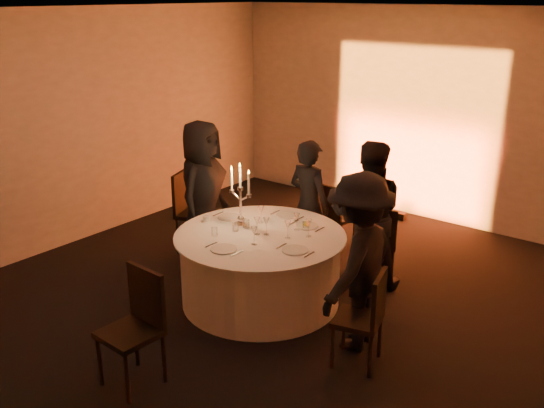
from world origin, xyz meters
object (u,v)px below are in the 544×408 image
Objects in this scene: guest_back_right at (368,215)px; chair_back_left at (333,214)px; chair_back_right at (379,239)px; coffee_cup at (206,219)px; banquet_table at (260,268)px; chair_right at (366,314)px; candelabra at (241,204)px; guest_left at (202,193)px; guest_back_left at (309,205)px; chair_left at (190,206)px; chair_front at (137,320)px; guest_right at (359,262)px.

chair_back_left is at bearing -68.91° from guest_back_right.
chair_back_right is 1.97m from coffee_cup.
chair_back_right reaches higher than banquet_table.
chair_right is 1.92m from candelabra.
candelabra is (-1.80, 0.42, 0.51)m from chair_right.
chair_back_left is at bearing -59.15° from guest_left.
banquet_table is 1.15× the size of guest_back_left.
chair_back_left is at bearing -82.65° from guest_back_left.
chair_left reaches higher than chair_back_left.
chair_front is at bearing -166.35° from guest_left.
chair_left is at bearing 25.78° from guest_back_left.
banquet_table is 1.44m from chair_back_right.
chair_back_left is 1.01× the size of chair_back_right.
chair_left is 1.82m from chair_back_left.
chair_back_left is at bearing 94.44° from banquet_table.
guest_left is at bearing 160.02° from candelabra.
coffee_cup is at bearing -158.52° from candelabra.
guest_right is (1.36, -1.72, 0.34)m from chair_back_left.
chair_right is at bearing -7.09° from coffee_cup.
candelabra is at bearing 84.38° from guest_back_left.
chair_left is 2.42m from chair_back_right.
guest_back_right reaches higher than chair_left.
chair_back_right is (0.85, -0.38, -0.01)m from chair_back_left.
coffee_cup is (-0.78, 1.64, 0.23)m from chair_front.
chair_back_right is 0.50× the size of guest_left.
guest_right reaches higher than guest_back_right.
candelabra is at bearing 105.06° from chair_front.
guest_back_left is 0.93× the size of guest_right.
candelabra is at bearing -127.74° from guest_left.
chair_back_left is (1.45, 1.09, -0.08)m from chair_left.
chair_back_right is 1.48m from guest_right.
chair_back_right is at bearing -83.95° from guest_left.
chair_back_right is 8.02× the size of coffee_cup.
guest_left reaches higher than chair_front.
guest_right is at bearing 57.04° from chair_front.
coffee_cup is (-1.93, 0.02, -0.04)m from guest_right.
guest_left reaches higher than guest_right.
guest_back_left is (-1.59, 1.41, 0.28)m from chair_right.
coffee_cup is at bearing 75.55° from chair_back_left.
chair_right is 8.20× the size of coffee_cup.
guest_left is 2.49× the size of candelabra.
chair_back_right is 1.66m from candelabra.
chair_back_left reaches higher than coffee_cup.
chair_front is (0.21, -3.35, 0.07)m from chair_back_left.
guest_left reaches higher than chair_back_right.
guest_back_left reaches higher than banquet_table.
chair_back_right is (2.31, 0.71, -0.09)m from chair_left.
guest_back_right is at bearing 56.79° from banquet_table.
chair_back_right is 0.40m from guest_back_right.
chair_front is 0.64× the size of guest_back_left.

